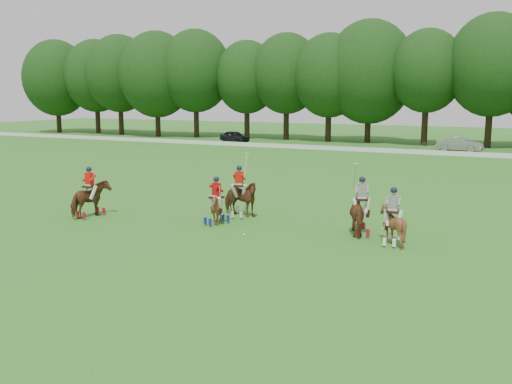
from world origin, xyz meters
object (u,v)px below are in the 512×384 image
at_px(polo_red_a, 90,199).
at_px(polo_red_c, 217,208).
at_px(car_mid, 460,144).
at_px(polo_stripe_a, 361,213).
at_px(polo_red_b, 239,198).
at_px(car_left, 235,136).
at_px(polo_stripe_b, 392,224).
at_px(polo_ball, 244,234).

height_order(polo_red_a, polo_red_c, polo_red_a).
xyz_separation_m(car_mid, polo_red_c, (-4.97, -39.34, 0.02)).
bearing_deg(polo_stripe_a, car_mid, 91.80).
relative_size(polo_red_a, polo_stripe_a, 0.81).
xyz_separation_m(car_mid, polo_red_b, (-4.87, -37.43, 0.15)).
bearing_deg(polo_stripe_a, polo_red_b, 172.57).
bearing_deg(polo_stripe_a, polo_red_a, -168.61).
distance_m(polo_red_a, polo_stripe_a, 12.44).
xyz_separation_m(car_left, polo_red_b, (21.03, -37.43, 0.19)).
distance_m(polo_stripe_a, polo_stripe_b, 1.84).
distance_m(polo_red_a, polo_ball, 8.08).
xyz_separation_m(car_left, polo_red_a, (14.92, -40.68, 0.18)).
height_order(car_left, car_mid, car_mid).
distance_m(car_left, polo_ball, 46.60).
distance_m(polo_red_a, polo_red_b, 6.92).
distance_m(car_left, polo_red_c, 44.56).
bearing_deg(polo_red_c, polo_stripe_a, 10.24).
xyz_separation_m(car_mid, polo_stripe_a, (1.20, -38.23, 0.14)).
bearing_deg(polo_red_b, polo_red_c, -92.90).
bearing_deg(polo_red_b, car_left, 119.33).
bearing_deg(car_left, polo_ball, -134.20).
height_order(polo_red_c, polo_ball, polo_red_c).
height_order(polo_red_c, polo_stripe_b, polo_stripe_b).
relative_size(car_left, polo_stripe_b, 1.82).
xyz_separation_m(polo_red_a, polo_red_b, (6.11, 3.25, 0.01)).
bearing_deg(car_mid, polo_red_a, 171.12).
relative_size(car_mid, polo_red_c, 2.07).
height_order(polo_stripe_a, polo_stripe_b, polo_stripe_a).
relative_size(polo_red_b, polo_stripe_a, 1.01).
relative_size(polo_red_a, polo_red_b, 0.81).
distance_m(polo_red_b, polo_red_c, 1.91).
distance_m(car_mid, polo_red_c, 39.65).
relative_size(car_left, polo_red_c, 1.89).
bearing_deg(car_mid, polo_ball, -177.93).
relative_size(car_left, polo_stripe_a, 1.37).
relative_size(polo_red_b, polo_red_c, 1.38).
distance_m(polo_red_c, polo_stripe_b, 7.70).
bearing_deg(polo_red_c, car_mid, 82.80).
height_order(polo_stripe_a, polo_ball, polo_stripe_a).
relative_size(polo_stripe_a, polo_ball, 32.50).
relative_size(polo_red_c, polo_stripe_b, 0.96).
height_order(polo_red_a, polo_stripe_a, polo_stripe_a).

